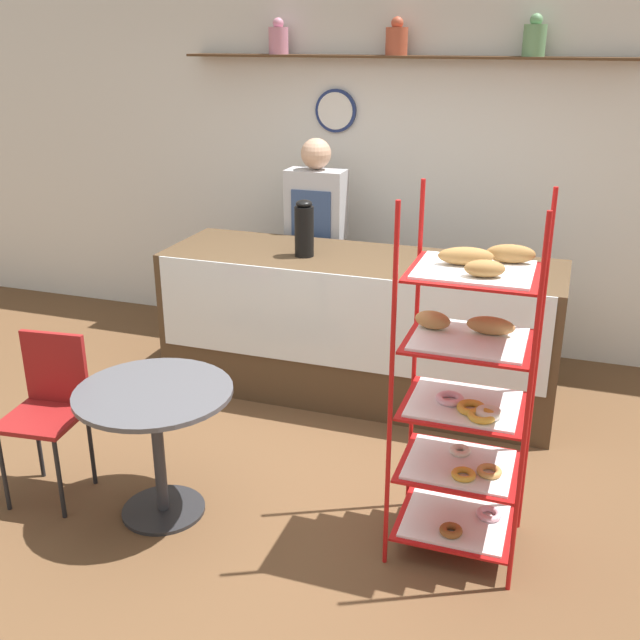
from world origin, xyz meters
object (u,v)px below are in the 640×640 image
at_px(pastry_rack, 467,389).
at_px(coffee_carafe, 304,229).
at_px(donut_tray_counter, 482,266).
at_px(cafe_table, 156,420).
at_px(person_worker, 316,239).
at_px(cafe_chair, 49,398).

relative_size(pastry_rack, coffee_carafe, 4.63).
bearing_deg(coffee_carafe, donut_tray_counter, 4.29).
height_order(pastry_rack, cafe_table, pastry_rack).
height_order(person_worker, cafe_chair, person_worker).
distance_m(person_worker, donut_tray_counter, 1.43).
bearing_deg(cafe_chair, cafe_table, -7.45).
xyz_separation_m(cafe_table, cafe_chair, (-0.65, 0.01, 0.01)).
bearing_deg(cafe_table, coffee_carafe, 82.86).
relative_size(pastry_rack, person_worker, 1.05).
bearing_deg(person_worker, cafe_table, -91.28).
distance_m(person_worker, cafe_chair, 2.40).
distance_m(cafe_table, cafe_chair, 0.65).
height_order(pastry_rack, donut_tray_counter, pastry_rack).
distance_m(person_worker, cafe_table, 2.32).
bearing_deg(coffee_carafe, pastry_rack, -46.98).
bearing_deg(donut_tray_counter, coffee_carafe, -175.71).
relative_size(person_worker, cafe_table, 2.10).
relative_size(cafe_chair, coffee_carafe, 2.36).
height_order(pastry_rack, person_worker, pastry_rack).
xyz_separation_m(cafe_table, coffee_carafe, (0.20, 1.62, 0.62)).
distance_m(pastry_rack, cafe_table, 1.54).
bearing_deg(cafe_table, person_worker, 88.72).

